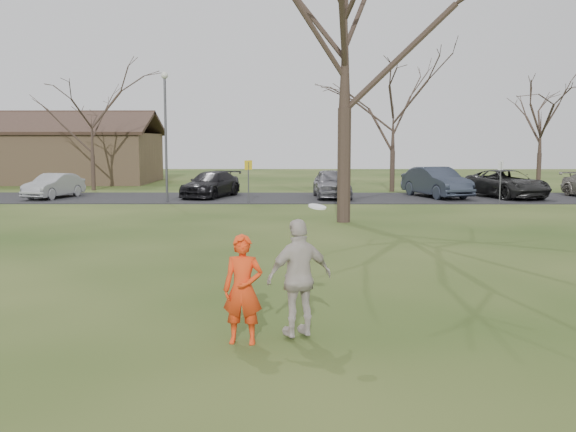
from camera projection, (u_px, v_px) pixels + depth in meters
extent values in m
plane|color=#1E380F|center=(286.00, 350.00, 9.51)|extent=(120.00, 120.00, 0.00)
cube|color=black|center=(290.00, 198.00, 34.34)|extent=(62.00, 6.50, 0.04)
imported|color=#EC3B13|center=(243.00, 289.00, 9.76)|extent=(0.64, 0.45, 1.64)
imported|color=#96989C|center=(54.00, 186.00, 34.00)|extent=(2.26, 4.06, 1.27)
imported|color=black|center=(211.00, 184.00, 34.56)|extent=(3.22, 4.96, 1.34)
imported|color=slate|center=(332.00, 183.00, 34.16)|extent=(1.95, 4.50, 1.51)
imported|color=#282F3D|center=(436.00, 182.00, 34.47)|extent=(3.12, 5.09, 1.58)
imported|color=black|center=(507.00, 184.00, 34.33)|extent=(3.83, 5.68, 1.44)
imported|color=beige|center=(299.00, 278.00, 9.94)|extent=(1.14, 0.83, 1.80)
cylinder|color=white|center=(317.00, 207.00, 9.76)|extent=(0.28, 0.27, 0.10)
cube|color=#8C6D4C|center=(13.00, 158.00, 47.17)|extent=(20.00, 8.00, 3.50)
cube|color=#33231C|center=(23.00, 124.00, 48.92)|extent=(20.60, 4.40, 1.78)
cube|color=#38281E|center=(11.00, 113.00, 46.81)|extent=(20.60, 0.45, 0.20)
cylinder|color=#47474C|center=(166.00, 141.00, 31.55)|extent=(0.12, 0.12, 6.00)
sphere|color=beige|center=(165.00, 75.00, 31.19)|extent=(0.34, 0.34, 0.34)
cylinder|color=#47474C|center=(248.00, 183.00, 31.26)|extent=(0.06, 0.06, 2.00)
cube|color=yellow|center=(248.00, 165.00, 31.16)|extent=(0.35, 0.35, 0.45)
cylinder|color=#47474C|center=(500.00, 183.00, 31.18)|extent=(0.06, 0.06, 2.00)
cube|color=silver|center=(501.00, 165.00, 31.09)|extent=(0.35, 0.35, 0.45)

